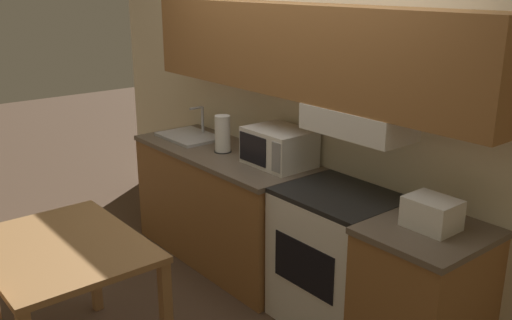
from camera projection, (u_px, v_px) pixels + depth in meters
ground_plane at (309, 276)px, 4.33m from camera, size 16.00×16.00×0.00m
wall_back at (311, 86)px, 3.84m from camera, size 5.35×0.38×2.55m
lower_counter_main at (224, 205)px, 4.49m from camera, size 1.65×0.65×0.90m
lower_counter_right_stub at (422, 304)px, 3.13m from camera, size 0.59×0.65×0.90m
stove_range at (337, 259)px, 3.63m from camera, size 0.72×0.59×0.90m
microwave at (279, 147)px, 3.99m from camera, size 0.46×0.36×0.26m
toaster at (432, 213)px, 2.98m from camera, size 0.28×0.21×0.16m
sink_basin at (189, 136)px, 4.70m from camera, size 0.52×0.37×0.25m
paper_towel_roll at (223, 134)px, 4.29m from camera, size 0.13×0.13×0.28m
dining_table at (63, 263)px, 3.13m from camera, size 1.02×0.80×0.78m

